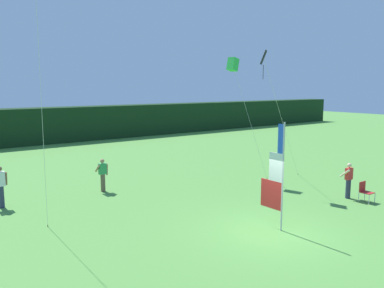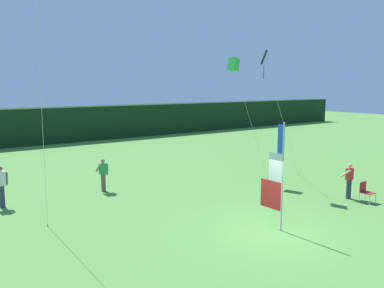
{
  "view_description": "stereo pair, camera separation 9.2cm",
  "coord_description": "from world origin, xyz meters",
  "px_view_note": "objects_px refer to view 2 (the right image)",
  "views": [
    {
      "loc": [
        -10.18,
        -9.04,
        5.09
      ],
      "look_at": [
        -0.71,
        3.62,
        2.77
      ],
      "focal_mm": 37.08,
      "sensor_mm": 36.0,
      "label": 1
    },
    {
      "loc": [
        -10.1,
        -9.09,
        5.09
      ],
      "look_at": [
        -0.71,
        3.62,
        2.77
      ],
      "focal_mm": 37.08,
      "sensor_mm": 36.0,
      "label": 2
    }
  ],
  "objects_px": {
    "person_near_banner": "(349,180)",
    "person_far_left": "(103,174)",
    "kite_black_diamond_1": "(267,67)",
    "person_mid_field": "(1,185)",
    "folding_chair": "(366,191)",
    "banner_flag": "(276,178)",
    "kite_green_box_0": "(234,65)"
  },
  "relations": [
    {
      "from": "person_near_banner",
      "to": "person_far_left",
      "type": "xyz_separation_m",
      "value": [
        -8.46,
        7.81,
        -0.02
      ]
    },
    {
      "from": "person_far_left",
      "to": "kite_black_diamond_1",
      "type": "distance_m",
      "value": 9.63
    },
    {
      "from": "person_mid_field",
      "to": "kite_black_diamond_1",
      "type": "relative_size",
      "value": 0.26
    },
    {
      "from": "person_mid_field",
      "to": "folding_chair",
      "type": "distance_m",
      "value": 15.71
    },
    {
      "from": "person_near_banner",
      "to": "banner_flag",
      "type": "bearing_deg",
      "value": -173.85
    },
    {
      "from": "kite_green_box_0",
      "to": "kite_black_diamond_1",
      "type": "distance_m",
      "value": 2.49
    },
    {
      "from": "banner_flag",
      "to": "kite_green_box_0",
      "type": "distance_m",
      "value": 9.44
    },
    {
      "from": "banner_flag",
      "to": "kite_black_diamond_1",
      "type": "distance_m",
      "value": 7.6
    },
    {
      "from": "person_near_banner",
      "to": "folding_chair",
      "type": "height_order",
      "value": "person_near_banner"
    },
    {
      "from": "person_far_left",
      "to": "kite_green_box_0",
      "type": "height_order",
      "value": "kite_green_box_0"
    },
    {
      "from": "person_far_left",
      "to": "folding_chair",
      "type": "relative_size",
      "value": 1.8
    },
    {
      "from": "person_far_left",
      "to": "person_near_banner",
      "type": "bearing_deg",
      "value": -42.73
    },
    {
      "from": "folding_chair",
      "to": "kite_black_diamond_1",
      "type": "xyz_separation_m",
      "value": [
        -1.37,
        4.78,
        5.5
      ]
    },
    {
      "from": "kite_green_box_0",
      "to": "banner_flag",
      "type": "bearing_deg",
      "value": -121.69
    },
    {
      "from": "person_mid_field",
      "to": "banner_flag",
      "type": "bearing_deg",
      "value": -49.24
    },
    {
      "from": "person_mid_field",
      "to": "kite_black_diamond_1",
      "type": "xyz_separation_m",
      "value": [
        11.71,
        -3.9,
        5.07
      ]
    },
    {
      "from": "person_far_left",
      "to": "folding_chair",
      "type": "bearing_deg",
      "value": -45.0
    },
    {
      "from": "person_near_banner",
      "to": "folding_chair",
      "type": "relative_size",
      "value": 1.83
    },
    {
      "from": "kite_black_diamond_1",
      "to": "person_far_left",
      "type": "bearing_deg",
      "value": 152.26
    },
    {
      "from": "person_mid_field",
      "to": "person_far_left",
      "type": "xyz_separation_m",
      "value": [
        4.52,
        -0.12,
        -0.09
      ]
    },
    {
      "from": "person_near_banner",
      "to": "folding_chair",
      "type": "xyz_separation_m",
      "value": [
        0.11,
        -0.75,
        -0.36
      ]
    },
    {
      "from": "person_far_left",
      "to": "kite_black_diamond_1",
      "type": "bearing_deg",
      "value": -27.74
    },
    {
      "from": "person_near_banner",
      "to": "person_far_left",
      "type": "bearing_deg",
      "value": 137.27
    },
    {
      "from": "kite_green_box_0",
      "to": "kite_black_diamond_1",
      "type": "relative_size",
      "value": 0.97
    },
    {
      "from": "person_near_banner",
      "to": "folding_chair",
      "type": "bearing_deg",
      "value": -81.82
    },
    {
      "from": "kite_black_diamond_1",
      "to": "kite_green_box_0",
      "type": "bearing_deg",
      "value": 89.05
    },
    {
      "from": "person_near_banner",
      "to": "kite_black_diamond_1",
      "type": "height_order",
      "value": "kite_black_diamond_1"
    },
    {
      "from": "folding_chair",
      "to": "kite_green_box_0",
      "type": "relative_size",
      "value": 0.13
    },
    {
      "from": "banner_flag",
      "to": "person_far_left",
      "type": "xyz_separation_m",
      "value": [
        -2.84,
        8.42,
        -1.0
      ]
    },
    {
      "from": "person_mid_field",
      "to": "folding_chair",
      "type": "relative_size",
      "value": 1.99
    },
    {
      "from": "banner_flag",
      "to": "folding_chair",
      "type": "bearing_deg",
      "value": -1.47
    },
    {
      "from": "banner_flag",
      "to": "person_mid_field",
      "type": "height_order",
      "value": "banner_flag"
    }
  ]
}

